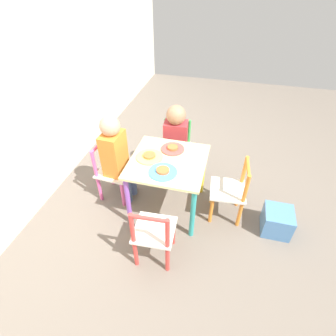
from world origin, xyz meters
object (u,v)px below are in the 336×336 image
at_px(chair_pink, 113,172).
at_px(storage_bin, 277,221).
at_px(kids_table, 168,169).
at_px(child_right, 175,136).
at_px(chair_orange, 231,191).
at_px(chair_green, 176,149).
at_px(plate_right, 173,149).
at_px(chair_red, 154,234).
at_px(child_back, 116,154).
at_px(plate_back, 149,156).
at_px(plate_left, 163,171).

bearing_deg(chair_pink, storage_bin, -89.14).
relative_size(kids_table, child_right, 0.78).
height_order(chair_orange, child_right, child_right).
relative_size(chair_green, plate_right, 2.83).
bearing_deg(chair_red, chair_pink, -48.61).
relative_size(kids_table, plate_right, 3.06).
bearing_deg(child_back, chair_red, -134.74).
bearing_deg(plate_right, child_right, 8.65).
height_order(kids_table, plate_right, plate_right).
bearing_deg(child_right, child_back, -139.82).
bearing_deg(plate_back, kids_table, -90.00).
bearing_deg(plate_right, storage_bin, -101.70).
bearing_deg(chair_red, plate_right, -90.80).
distance_m(chair_green, chair_pink, 0.62).
height_order(chair_red, plate_right, plate_right).
xyz_separation_m(chair_orange, child_right, (0.38, 0.52, 0.17)).
distance_m(chair_pink, plate_back, 0.42).
relative_size(chair_green, chair_red, 1.00).
bearing_deg(storage_bin, plate_right, 78.30).
bearing_deg(plate_right, kids_table, 180.00).
relative_size(chair_orange, child_right, 0.72).
bearing_deg(chair_red, plate_left, -88.54).
xyz_separation_m(chair_pink, child_right, (0.39, -0.44, 0.17)).
relative_size(chair_pink, plate_back, 2.57).
xyz_separation_m(chair_green, chair_pink, (-0.45, 0.43, 0.00)).
height_order(child_back, plate_left, child_back).
height_order(chair_pink, plate_back, plate_back).
distance_m(kids_table, plate_right, 0.17).
xyz_separation_m(chair_red, plate_right, (0.62, 0.03, 0.24)).
distance_m(plate_back, storage_bin, 1.06).
distance_m(kids_table, plate_left, 0.17).
height_order(chair_green, child_back, child_back).
bearing_deg(chair_orange, chair_pink, -94.12).
relative_size(chair_red, plate_right, 2.83).
relative_size(chair_orange, storage_bin, 2.41).
bearing_deg(plate_left, chair_orange, -69.53).
bearing_deg(plate_back, plate_left, -135.00).
height_order(chair_pink, plate_left, plate_left).
bearing_deg(kids_table, chair_orange, -85.43).
bearing_deg(child_back, plate_back, -91.84).
distance_m(chair_red, child_right, 0.92).
bearing_deg(storage_bin, plate_left, 97.18).
bearing_deg(child_right, chair_orange, -41.79).
xyz_separation_m(chair_red, child_back, (0.51, 0.45, 0.20)).
relative_size(plate_back, storage_bin, 0.94).
bearing_deg(chair_red, child_right, -88.97).
height_order(kids_table, plate_back, plate_back).
height_order(plate_right, plate_back, same).
xyz_separation_m(chair_orange, plate_back, (-0.04, 0.62, 0.24)).
height_order(kids_table, chair_pink, chair_pink).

